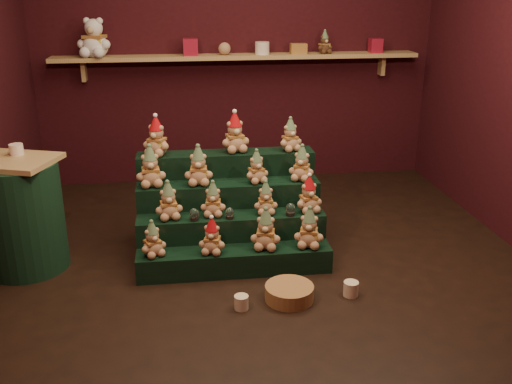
{
  "coord_description": "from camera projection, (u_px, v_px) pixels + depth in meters",
  "views": [
    {
      "loc": [
        -0.57,
        -3.83,
        1.99
      ],
      "look_at": [
        -0.04,
        0.25,
        0.47
      ],
      "focal_mm": 40.0,
      "sensor_mm": 36.0,
      "label": 1
    }
  ],
  "objects": [
    {
      "name": "ground",
      "position": [
        265.0,
        261.0,
        4.32
      ],
      "size": [
        4.0,
        4.0,
        0.0
      ],
      "primitive_type": "plane",
      "color": "black",
      "rests_on": "ground"
    },
    {
      "name": "back_wall",
      "position": [
        236.0,
        44.0,
        5.74
      ],
      "size": [
        4.0,
        0.1,
        2.8
      ],
      "primitive_type": "cube",
      "color": "black",
      "rests_on": "ground"
    },
    {
      "name": "front_wall",
      "position": [
        355.0,
        167.0,
        1.92
      ],
      "size": [
        4.0,
        0.1,
        2.8
      ],
      "primitive_type": "cube",
      "color": "black",
      "rests_on": "ground"
    },
    {
      "name": "back_shelf",
      "position": [
        238.0,
        57.0,
        5.61
      ],
      "size": [
        3.6,
        0.26,
        0.24
      ],
      "color": "tan",
      "rests_on": "ground"
    },
    {
      "name": "riser_tier_front",
      "position": [
        235.0,
        261.0,
        4.12
      ],
      "size": [
        1.4,
        0.22,
        0.18
      ],
      "primitive_type": "cube",
      "color": "black",
      "rests_on": "ground"
    },
    {
      "name": "riser_tier_midfront",
      "position": [
        232.0,
        237.0,
        4.3
      ],
      "size": [
        1.4,
        0.22,
        0.36
      ],
      "primitive_type": "cube",
      "color": "black",
      "rests_on": "ground"
    },
    {
      "name": "riser_tier_midback",
      "position": [
        229.0,
        215.0,
        4.47
      ],
      "size": [
        1.4,
        0.22,
        0.54
      ],
      "primitive_type": "cube",
      "color": "black",
      "rests_on": "ground"
    },
    {
      "name": "riser_tier_back",
      "position": [
        227.0,
        195.0,
        4.64
      ],
      "size": [
        1.4,
        0.22,
        0.72
      ],
      "primitive_type": "cube",
      "color": "black",
      "rests_on": "ground"
    },
    {
      "name": "teddy_0",
      "position": [
        152.0,
        239.0,
        3.97
      ],
      "size": [
        0.24,
        0.23,
        0.25
      ],
      "primitive_type": null,
      "rotation": [
        0.0,
        0.0,
        0.48
      ],
      "color": "tan",
      "rests_on": "riser_tier_front"
    },
    {
      "name": "teddy_1",
      "position": [
        212.0,
        236.0,
        4.01
      ],
      "size": [
        0.22,
        0.21,
        0.26
      ],
      "primitive_type": null,
      "rotation": [
        0.0,
        0.0,
        -0.26
      ],
      "color": "tan",
      "rests_on": "riser_tier_front"
    },
    {
      "name": "teddy_2",
      "position": [
        266.0,
        229.0,
        4.07
      ],
      "size": [
        0.25,
        0.24,
        0.3
      ],
      "primitive_type": null,
      "rotation": [
        0.0,
        0.0,
        -0.22
      ],
      "color": "tan",
      "rests_on": "riser_tier_front"
    },
    {
      "name": "teddy_3",
      "position": [
        309.0,
        227.0,
        4.1
      ],
      "size": [
        0.26,
        0.24,
        0.3
      ],
      "primitive_type": null,
      "rotation": [
        0.0,
        0.0,
        -0.26
      ],
      "color": "tan",
      "rests_on": "riser_tier_front"
    },
    {
      "name": "teddy_4",
      "position": [
        168.0,
        200.0,
        4.13
      ],
      "size": [
        0.23,
        0.21,
        0.28
      ],
      "primitive_type": null,
      "rotation": [
        0.0,
        0.0,
        0.16
      ],
      "color": "tan",
      "rests_on": "riser_tier_midfront"
    },
    {
      "name": "teddy_5",
      "position": [
        213.0,
        199.0,
        4.19
      ],
      "size": [
        0.2,
        0.19,
        0.26
      ],
      "primitive_type": null,
      "rotation": [
        0.0,
        0.0,
        -0.11
      ],
      "color": "tan",
      "rests_on": "riser_tier_midfront"
    },
    {
      "name": "teddy_6",
      "position": [
        266.0,
        198.0,
        4.23
      ],
      "size": [
        0.18,
        0.16,
        0.25
      ],
      "primitive_type": null,
      "rotation": [
        0.0,
        0.0,
        -0.01
      ],
      "color": "tan",
      "rests_on": "riser_tier_midfront"
    },
    {
      "name": "teddy_7",
      "position": [
        309.0,
        194.0,
        4.25
      ],
      "size": [
        0.23,
        0.22,
        0.28
      ],
      "primitive_type": null,
      "rotation": [
        0.0,
        0.0,
        0.22
      ],
      "color": "tan",
      "rests_on": "riser_tier_midfront"
    },
    {
      "name": "teddy_8",
      "position": [
        150.0,
        166.0,
        4.26
      ],
      "size": [
        0.24,
        0.22,
        0.31
      ],
      "primitive_type": null,
      "rotation": [
        0.0,
        0.0,
        0.12
      ],
      "color": "tan",
      "rests_on": "riser_tier_midback"
    },
    {
      "name": "teddy_9",
      "position": [
        198.0,
        165.0,
        4.29
      ],
      "size": [
        0.22,
        0.2,
        0.3
      ],
      "primitive_type": null,
      "rotation": [
        0.0,
        0.0,
        -0.06
      ],
      "color": "tan",
      "rests_on": "riser_tier_midback"
    },
    {
      "name": "teddy_10",
      "position": [
        257.0,
        167.0,
        4.35
      ],
      "size": [
        0.22,
        0.21,
        0.25
      ],
      "primitive_type": null,
      "rotation": [
        0.0,
        0.0,
        0.32
      ],
      "color": "tan",
      "rests_on": "riser_tier_midback"
    },
    {
      "name": "teddy_11",
      "position": [
        302.0,
        163.0,
        4.39
      ],
      "size": [
        0.25,
        0.24,
        0.27
      ],
      "primitive_type": null,
      "rotation": [
        0.0,
        0.0,
        -0.43
      ],
      "color": "tan",
      "rests_on": "riser_tier_midback"
    },
    {
      "name": "teddy_12",
      "position": [
        157.0,
        136.0,
        4.4
      ],
      "size": [
        0.28,
        0.27,
        0.3
      ],
      "primitive_type": null,
      "rotation": [
        0.0,
        0.0,
        -0.45
      ],
      "color": "tan",
      "rests_on": "riser_tier_back"
    },
    {
      "name": "teddy_13",
      "position": [
        235.0,
        133.0,
        4.49
      ],
      "size": [
        0.26,
        0.24,
        0.31
      ],
      "primitive_type": null,
      "rotation": [
        0.0,
        0.0,
        0.22
      ],
      "color": "tan",
      "rests_on": "riser_tier_back"
    },
    {
      "name": "teddy_14",
      "position": [
        290.0,
        135.0,
        4.52
      ],
      "size": [
        0.23,
        0.22,
        0.26
      ],
      "primitive_type": null,
      "rotation": [
        0.0,
        0.0,
        0.32
      ],
      "color": "tan",
      "rests_on": "riser_tier_back"
    },
    {
      "name": "snow_globe_a",
      "position": [
        194.0,
        214.0,
        4.13
      ],
      "size": [
        0.07,
        0.07,
        0.09
      ],
      "color": "black",
      "rests_on": "riser_tier_midfront"
    },
    {
      "name": "snow_globe_b",
      "position": [
        230.0,
        213.0,
        4.16
      ],
      "size": [
        0.06,
        0.06,
        0.08
      ],
      "color": "black",
      "rests_on": "riser_tier_midfront"
    },
    {
      "name": "snow_globe_c",
      "position": [
        290.0,
        209.0,
        4.21
      ],
      "size": [
        0.07,
        0.07,
        0.1
      ],
      "color": "black",
      "rests_on": "riser_tier_midfront"
    },
    {
      "name": "side_table",
      "position": [
        22.0,
        215.0,
        4.1
      ],
      "size": [
        0.66,
        0.61,
        0.84
      ],
      "rotation": [
        0.0,
        0.0,
        -0.33
      ],
      "color": "tan",
      "rests_on": "ground"
    },
    {
      "name": "table_ornament",
      "position": [
        16.0,
        149.0,
        4.03
      ],
      "size": [
        0.1,
        0.1,
        0.08
      ],
      "primitive_type": "cylinder",
      "color": "beige",
      "rests_on": "side_table"
    },
    {
      "name": "mini_christmas_tree",
      "position": [
        154.0,
        258.0,
        4.02
      ],
      "size": [
        0.19,
        0.19,
        0.32
      ],
      "rotation": [
        0.0,
        0.0,
        0.28
      ],
      "color": "#4B2B1A",
      "rests_on": "ground"
    },
    {
      "name": "mug_left",
      "position": [
        241.0,
        302.0,
        3.68
      ],
      "size": [
        0.09,
        0.09,
        0.09
      ],
      "primitive_type": "cylinder",
      "color": "beige",
      "rests_on": "ground"
    },
    {
      "name": "mug_right",
      "position": [
        351.0,
        289.0,
        3.83
      ],
      "size": [
        0.1,
        0.1,
        0.1
      ],
      "primitive_type": "cylinder",
      "color": "beige",
      "rests_on": "ground"
    },
    {
      "name": "wicker_basket",
      "position": [
        289.0,
        293.0,
        3.78
      ],
      "size": [
        0.38,
        0.38,
        0.1
      ],
      "primitive_type": "cylinder",
      "rotation": [
        0.0,
        0.0,
        -0.2
      ],
      "color": "#9D6A3F",
      "rests_on": "ground"
    },
    {
      "name": "white_bear",
      "position": [
        94.0,
        32.0,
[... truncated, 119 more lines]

